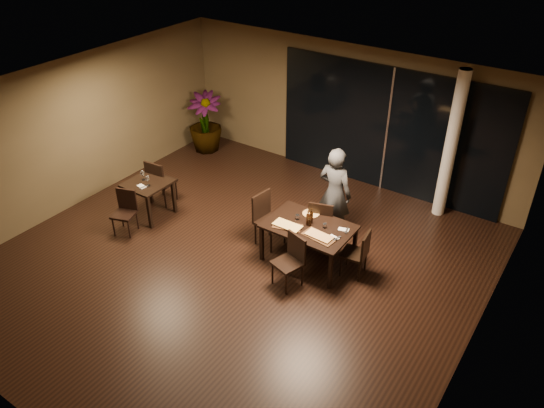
{
  "coord_description": "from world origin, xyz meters",
  "views": [
    {
      "loc": [
        4.71,
        -5.79,
        5.92
      ],
      "look_at": [
        0.35,
        0.63,
        1.05
      ],
      "focal_mm": 35.0,
      "sensor_mm": 36.0,
      "label": 1
    }
  ],
  "objects_px": {
    "main_table": "(309,229)",
    "chair_main_left": "(266,216)",
    "chair_side_near": "(125,209)",
    "side_table": "(148,188)",
    "chair_side_far": "(159,180)",
    "bottle_c": "(311,216)",
    "diner": "(335,193)",
    "chair_main_near": "(291,258)",
    "chair_main_right": "(359,251)",
    "chair_main_far": "(321,221)",
    "bottle_a": "(308,218)",
    "potted_plant": "(205,122)",
    "bottle_b": "(310,220)"
  },
  "relations": [
    {
      "from": "side_table",
      "to": "bottle_a",
      "type": "distance_m",
      "value": 3.42
    },
    {
      "from": "chair_main_near",
      "to": "chair_side_near",
      "type": "xyz_separation_m",
      "value": [
        -3.45,
        -0.47,
        -0.04
      ]
    },
    {
      "from": "diner",
      "to": "chair_side_far",
      "type": "bearing_deg",
      "value": 18.59
    },
    {
      "from": "side_table",
      "to": "bottle_a",
      "type": "xyz_separation_m",
      "value": [
        3.37,
        0.51,
        0.27
      ]
    },
    {
      "from": "chair_main_left",
      "to": "bottle_a",
      "type": "height_order",
      "value": "bottle_a"
    },
    {
      "from": "main_table",
      "to": "potted_plant",
      "type": "distance_m",
      "value": 5.02
    },
    {
      "from": "chair_main_right",
      "to": "potted_plant",
      "type": "relative_size",
      "value": 0.6
    },
    {
      "from": "chair_main_left",
      "to": "bottle_c",
      "type": "height_order",
      "value": "bottle_c"
    },
    {
      "from": "chair_main_left",
      "to": "potted_plant",
      "type": "xyz_separation_m",
      "value": [
        -3.47,
        2.37,
        0.17
      ]
    },
    {
      "from": "side_table",
      "to": "bottle_c",
      "type": "xyz_separation_m",
      "value": [
        3.38,
        0.6,
        0.27
      ]
    },
    {
      "from": "chair_side_near",
      "to": "bottle_a",
      "type": "relative_size",
      "value": 3.07
    },
    {
      "from": "chair_main_far",
      "to": "chair_main_near",
      "type": "xyz_separation_m",
      "value": [
        0.12,
        -1.21,
        -0.02
      ]
    },
    {
      "from": "potted_plant",
      "to": "bottle_a",
      "type": "xyz_separation_m",
      "value": [
        4.37,
        -2.41,
        0.16
      ]
    },
    {
      "from": "chair_side_near",
      "to": "side_table",
      "type": "bearing_deg",
      "value": 74.14
    },
    {
      "from": "chair_main_left",
      "to": "potted_plant",
      "type": "relative_size",
      "value": 0.69
    },
    {
      "from": "chair_side_far",
      "to": "bottle_c",
      "type": "bearing_deg",
      "value": 177.63
    },
    {
      "from": "chair_main_near",
      "to": "diner",
      "type": "height_order",
      "value": "diner"
    },
    {
      "from": "bottle_b",
      "to": "potted_plant",
      "type": "bearing_deg",
      "value": 151.29
    },
    {
      "from": "chair_main_near",
      "to": "diner",
      "type": "relative_size",
      "value": 0.51
    },
    {
      "from": "chair_main_left",
      "to": "diner",
      "type": "xyz_separation_m",
      "value": [
        0.9,
        0.91,
        0.34
      ]
    },
    {
      "from": "diner",
      "to": "bottle_a",
      "type": "height_order",
      "value": "diner"
    },
    {
      "from": "chair_main_far",
      "to": "bottle_a",
      "type": "relative_size",
      "value": 3.44
    },
    {
      "from": "chair_side_far",
      "to": "bottle_a",
      "type": "bearing_deg",
      "value": 176.25
    },
    {
      "from": "diner",
      "to": "potted_plant",
      "type": "xyz_separation_m",
      "value": [
        -4.37,
        1.46,
        -0.18
      ]
    },
    {
      "from": "chair_main_right",
      "to": "diner",
      "type": "relative_size",
      "value": 0.48
    },
    {
      "from": "chair_main_near",
      "to": "chair_main_right",
      "type": "distance_m",
      "value": 1.17
    },
    {
      "from": "chair_main_right",
      "to": "bottle_c",
      "type": "xyz_separation_m",
      "value": [
        -0.93,
        -0.04,
        0.4
      ]
    },
    {
      "from": "diner",
      "to": "chair_main_far",
      "type": "bearing_deg",
      "value": 90.19
    },
    {
      "from": "chair_main_right",
      "to": "chair_side_far",
      "type": "height_order",
      "value": "chair_side_far"
    },
    {
      "from": "diner",
      "to": "bottle_c",
      "type": "height_order",
      "value": "diner"
    },
    {
      "from": "side_table",
      "to": "diner",
      "type": "bearing_deg",
      "value": 23.45
    },
    {
      "from": "main_table",
      "to": "chair_main_right",
      "type": "bearing_deg",
      "value": 8.78
    },
    {
      "from": "bottle_b",
      "to": "chair_main_far",
      "type": "bearing_deg",
      "value": 96.15
    },
    {
      "from": "potted_plant",
      "to": "bottle_a",
      "type": "height_order",
      "value": "potted_plant"
    },
    {
      "from": "main_table",
      "to": "chair_main_left",
      "type": "relative_size",
      "value": 1.48
    },
    {
      "from": "main_table",
      "to": "chair_main_near",
      "type": "height_order",
      "value": "chair_main_near"
    },
    {
      "from": "main_table",
      "to": "chair_main_near",
      "type": "relative_size",
      "value": 1.62
    },
    {
      "from": "bottle_a",
      "to": "bottle_b",
      "type": "relative_size",
      "value": 1.12
    },
    {
      "from": "main_table",
      "to": "chair_main_left",
      "type": "xyz_separation_m",
      "value": [
        -0.93,
        0.05,
        -0.11
      ]
    },
    {
      "from": "main_table",
      "to": "chair_main_far",
      "type": "distance_m",
      "value": 0.55
    },
    {
      "from": "chair_side_far",
      "to": "diner",
      "type": "xyz_separation_m",
      "value": [
        3.5,
        1.03,
        0.36
      ]
    },
    {
      "from": "main_table",
      "to": "diner",
      "type": "distance_m",
      "value": 0.99
    },
    {
      "from": "main_table",
      "to": "side_table",
      "type": "bearing_deg",
      "value": -171.63
    },
    {
      "from": "diner",
      "to": "bottle_a",
      "type": "distance_m",
      "value": 0.95
    },
    {
      "from": "chair_main_right",
      "to": "bottle_a",
      "type": "relative_size",
      "value": 3.13
    },
    {
      "from": "main_table",
      "to": "chair_main_far",
      "type": "height_order",
      "value": "chair_main_far"
    },
    {
      "from": "potted_plant",
      "to": "chair_side_far",
      "type": "bearing_deg",
      "value": -70.71
    },
    {
      "from": "chair_main_left",
      "to": "bottle_c",
      "type": "relative_size",
      "value": 3.55
    },
    {
      "from": "bottle_b",
      "to": "side_table",
      "type": "bearing_deg",
      "value": -171.56
    },
    {
      "from": "chair_main_near",
      "to": "chair_side_far",
      "type": "distance_m",
      "value": 3.66
    }
  ]
}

